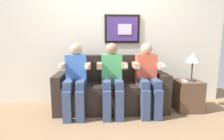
% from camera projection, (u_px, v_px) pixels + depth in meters
% --- Properties ---
extents(ground_plane, '(5.46, 5.46, 0.00)m').
position_uv_depth(ground_plane, '(113.00, 117.00, 2.73)').
color(ground_plane, '#8C6B4C').
extents(back_wall_assembly, '(4.20, 0.10, 2.60)m').
position_uv_depth(back_wall_assembly, '(110.00, 32.00, 3.27)').
color(back_wall_assembly, silver).
rests_on(back_wall_assembly, ground_plane).
extents(couch, '(1.80, 0.58, 0.90)m').
position_uv_depth(couch, '(111.00, 91.00, 3.00)').
color(couch, '#2D231E').
rests_on(couch, ground_plane).
extents(person_on_left, '(0.46, 0.56, 1.11)m').
position_uv_depth(person_on_left, '(76.00, 76.00, 2.75)').
color(person_on_left, '#3F72CC').
rests_on(person_on_left, ground_plane).
extents(person_in_middle, '(0.46, 0.56, 1.11)m').
position_uv_depth(person_in_middle, '(112.00, 76.00, 2.78)').
color(person_in_middle, '#4CB266').
rests_on(person_in_middle, ground_plane).
extents(person_on_right, '(0.46, 0.56, 1.11)m').
position_uv_depth(person_on_right, '(148.00, 76.00, 2.82)').
color(person_on_right, '#D8593F').
rests_on(person_on_right, ground_plane).
extents(side_table_right, '(0.40, 0.40, 0.50)m').
position_uv_depth(side_table_right, '(187.00, 95.00, 2.97)').
color(side_table_right, brown).
rests_on(side_table_right, ground_plane).
extents(table_lamp, '(0.22, 0.22, 0.46)m').
position_uv_depth(table_lamp, '(193.00, 59.00, 2.87)').
color(table_lamp, '#333338').
rests_on(table_lamp, side_table_right).
extents(spare_remote_on_table, '(0.04, 0.13, 0.02)m').
position_uv_depth(spare_remote_on_table, '(185.00, 81.00, 2.88)').
color(spare_remote_on_table, white).
rests_on(spare_remote_on_table, side_table_right).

